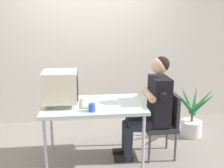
{
  "coord_description": "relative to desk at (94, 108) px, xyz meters",
  "views": [
    {
      "loc": [
        -0.13,
        -3.13,
        1.84
      ],
      "look_at": [
        0.23,
        0.0,
        1.01
      ],
      "focal_mm": 42.43,
      "sensor_mm": 36.0,
      "label": 1
    }
  ],
  "objects": [
    {
      "name": "person_seated",
      "position": [
        0.75,
        -0.01,
        0.02
      ],
      "size": [
        0.7,
        0.59,
        1.34
      ],
      "color": "black",
      "rests_on": "ground_plane"
    },
    {
      "name": "desk",
      "position": [
        0.0,
        0.0,
        0.0
      ],
      "size": [
        1.27,
        0.76,
        0.76
      ],
      "color": "#B7B7BC",
      "rests_on": "ground_plane"
    },
    {
      "name": "office_chair",
      "position": [
        0.92,
        -0.01,
        -0.23
      ],
      "size": [
        0.4,
        0.4,
        0.85
      ],
      "color": "#4C4C51",
      "rests_on": "ground_plane"
    },
    {
      "name": "desk_mug",
      "position": [
        -0.03,
        -0.26,
        0.1
      ],
      "size": [
        0.08,
        0.09,
        0.1
      ],
      "color": "blue",
      "rests_on": "desk"
    },
    {
      "name": "keyboard",
      "position": [
        -0.06,
        0.02,
        0.07
      ],
      "size": [
        0.18,
        0.41,
        0.03
      ],
      "color": "beige",
      "rests_on": "desk"
    },
    {
      "name": "ground_plane",
      "position": [
        0.0,
        0.0,
        -0.71
      ],
      "size": [
        12.0,
        12.0,
        0.0
      ],
      "primitive_type": "plane",
      "color": "gray"
    },
    {
      "name": "wall_back",
      "position": [
        0.3,
        1.4,
        0.79
      ],
      "size": [
        8.0,
        0.1,
        3.0
      ],
      "primitive_type": "cube",
      "color": "silver",
      "rests_on": "ground_plane"
    },
    {
      "name": "potted_plant",
      "position": [
        1.54,
        0.53,
        -0.39
      ],
      "size": [
        0.69,
        0.72,
        0.77
      ],
      "color": "silver",
      "rests_on": "ground_plane"
    },
    {
      "name": "crt_monitor",
      "position": [
        -0.39,
        -0.01,
        0.29
      ],
      "size": [
        0.41,
        0.37,
        0.43
      ],
      "color": "beige",
      "rests_on": "desk"
    }
  ]
}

